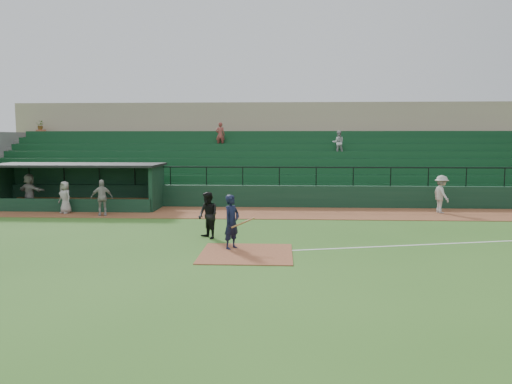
{
  "coord_description": "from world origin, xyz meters",
  "views": [
    {
      "loc": [
        1.16,
        -17.05,
        3.78
      ],
      "look_at": [
        0.0,
        5.0,
        1.4
      ],
      "focal_mm": 35.16,
      "sensor_mm": 36.0,
      "label": 1
    }
  ],
  "objects": [
    {
      "name": "batter_at_plate",
      "position": [
        -0.55,
        -0.3,
        0.94
      ],
      "size": [
        1.17,
        0.82,
        1.88
      ],
      "color": "black",
      "rests_on": "ground"
    },
    {
      "name": "home_plate_dirt",
      "position": [
        0.0,
        -1.0,
        0.01
      ],
      "size": [
        3.0,
        3.0,
        0.03
      ],
      "primitive_type": "cube",
      "color": "brown",
      "rests_on": "ground"
    },
    {
      "name": "warning_track",
      "position": [
        0.0,
        8.0,
        0.01
      ],
      "size": [
        40.0,
        4.0,
        0.03
      ],
      "primitive_type": "cube",
      "color": "brown",
      "rests_on": "ground"
    },
    {
      "name": "ground",
      "position": [
        0.0,
        0.0,
        0.0
      ],
      "size": [
        90.0,
        90.0,
        0.0
      ],
      "primitive_type": "plane",
      "color": "#2E591D",
      "rests_on": "ground"
    },
    {
      "name": "dugout",
      "position": [
        -9.75,
        9.56,
        1.33
      ],
      "size": [
        8.9,
        3.2,
        2.42
      ],
      "color": "black",
      "rests_on": "ground"
    },
    {
      "name": "dugout_player_a",
      "position": [
        -7.59,
        6.65,
        0.9
      ],
      "size": [
        1.1,
        0.7,
        1.74
      ],
      "primitive_type": "imported",
      "rotation": [
        0.0,
        0.0,
        0.29
      ],
      "color": "#9B9591",
      "rests_on": "warning_track"
    },
    {
      "name": "dugout_player_b",
      "position": [
        -9.69,
        7.27,
        0.83
      ],
      "size": [
        0.94,
        0.84,
        1.61
      ],
      "primitive_type": "imported",
      "rotation": [
        0.0,
        0.0,
        -0.53
      ],
      "color": "gray",
      "rests_on": "warning_track"
    },
    {
      "name": "foul_line",
      "position": [
        8.0,
        1.2,
        0.01
      ],
      "size": [
        17.49,
        4.44,
        0.01
      ],
      "primitive_type": "cube",
      "rotation": [
        0.0,
        0.0,
        0.24
      ],
      "color": "white",
      "rests_on": "ground"
    },
    {
      "name": "dugout_player_c",
      "position": [
        -12.26,
        8.75,
        0.97
      ],
      "size": [
        1.82,
        1.16,
        1.87
      ],
      "primitive_type": "imported",
      "rotation": [
        0.0,
        0.0,
        2.76
      ],
      "color": "#9A9590",
      "rests_on": "warning_track"
    },
    {
      "name": "runner",
      "position": [
        9.15,
        8.38,
        0.98
      ],
      "size": [
        0.91,
        1.33,
        1.9
      ],
      "primitive_type": "imported",
      "rotation": [
        0.0,
        0.0,
        1.75
      ],
      "color": "#A29D97",
      "rests_on": "warning_track"
    },
    {
      "name": "umpire",
      "position": [
        -1.63,
        1.49,
        0.88
      ],
      "size": [
        1.07,
        1.09,
        1.77
      ],
      "primitive_type": "imported",
      "rotation": [
        0.0,
        0.0,
        -0.87
      ],
      "color": "black",
      "rests_on": "ground"
    },
    {
      "name": "stadium_structure",
      "position": [
        -0.0,
        16.46,
        2.3
      ],
      "size": [
        38.0,
        13.08,
        6.4
      ],
      "color": "black",
      "rests_on": "ground"
    }
  ]
}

